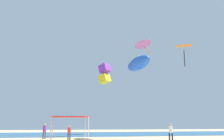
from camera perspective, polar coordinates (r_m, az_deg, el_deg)
name	(u,v)px	position (r m, az deg, el deg)	size (l,w,h in m)	color
ocean_strip	(80,134)	(44.58, -7.65, -14.82)	(110.00, 19.00, 0.03)	#28608C
canopy_tent	(70,118)	(22.34, -9.97, -11.11)	(3.13, 3.30, 2.47)	#B2B2B7
person_near_tent	(171,130)	(28.76, 13.71, -13.75)	(0.49, 0.44, 1.85)	black
person_leftmost	(69,131)	(29.41, -10.12, -14.15)	(0.38, 0.38, 1.61)	#33384C
person_far_shore	(44,130)	(31.59, -15.71, -13.51)	(0.44, 0.44, 1.85)	brown
kite_box_purple	(105,74)	(37.16, -1.75, -0.90)	(2.09, 2.11, 3.18)	purple
kite_delta_pink	(143,43)	(48.86, 7.26, 6.33)	(4.77, 4.77, 2.98)	pink
kite_inflatable_blue	(138,63)	(32.63, 6.24, 1.58)	(2.89, 6.23, 2.43)	blue
kite_diamond_orange	(184,47)	(33.02, 16.63, 5.27)	(2.75, 2.74, 3.00)	orange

